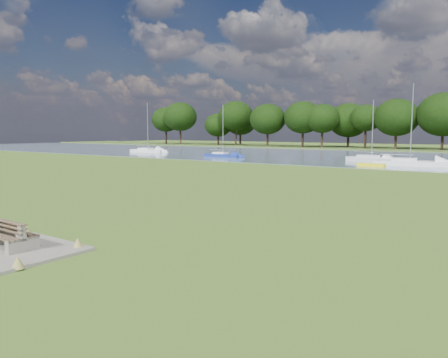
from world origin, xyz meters
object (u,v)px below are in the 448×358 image
Objects in this scene: sailboat_3 at (409,161)px; sailboat_5 at (371,158)px; kayak at (371,165)px; bench_pair at (10,236)px; sailboat_4 at (223,154)px; sailboat_2 at (148,150)px.

sailboat_3 is 6.02m from sailboat_5.
sailboat_5 is (-1.96, 6.32, 0.33)m from kayak.
bench_pair is at bearing -61.78° from sailboat_5.
sailboat_5 reaches higher than kayak.
bench_pair is at bearing -104.81° from sailboat_3.
bench_pair is 48.80m from sailboat_4.
sailboat_2 is 43.92m from sailboat_3.
kayak is 4.32m from sailboat_3.
sailboat_4 is (-25.14, 0.87, -0.06)m from sailboat_3.
sailboat_3 is at bearing -8.47° from sailboat_5.
sailboat_3 is 1.18× the size of sailboat_5.
sailboat_3 is (3.08, 3.01, 0.33)m from kayak.
kayak is at bearing -47.95° from sailboat_5.
sailboat_2 is at bearing 174.77° from kayak.
sailboat_3 is at bearing -9.06° from sailboat_2.
sailboat_4 is at bearing 118.47° from bench_pair.
bench_pair is 0.20× the size of sailboat_2.
sailboat_2 is 18.91m from sailboat_4.
sailboat_4 is (-22.06, 3.88, 0.27)m from kayak.
bench_pair reaches higher than kayak.
kayak is 22.40m from sailboat_4.
kayak is 0.34× the size of sailboat_3.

